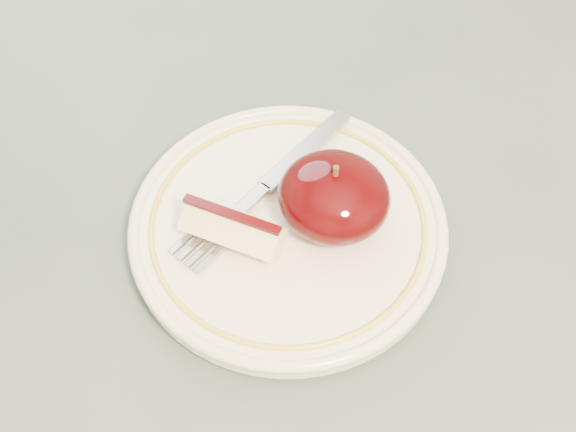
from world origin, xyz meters
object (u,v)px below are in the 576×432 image
at_px(table, 324,308).
at_px(apple_half, 334,197).
at_px(fork, 264,188).
at_px(plate, 288,227).

xyz_separation_m(table, apple_half, (-0.00, 0.01, 0.13)).
distance_m(apple_half, fork, 0.06).
height_order(table, plate, plate).
relative_size(table, plate, 4.01).
relative_size(apple_half, fork, 0.45).
bearing_deg(table, apple_half, 108.31).
bearing_deg(table, plate, -171.46).
bearing_deg(fork, apple_half, -73.81).
distance_m(table, plate, 0.11).
relative_size(table, apple_half, 11.51).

